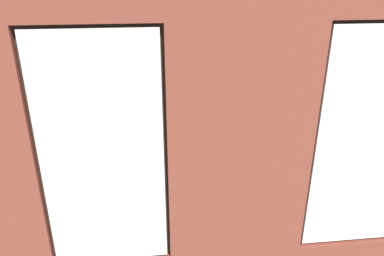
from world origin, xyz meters
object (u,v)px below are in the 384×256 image
Objects in this scene: remote_silver at (142,148)px; media_console at (15,159)px; potted_plant_by_left_couch at (309,124)px; couch_left at (370,162)px; coffee_table at (168,146)px; cup_ceramic at (157,139)px; potted_plant_mid_room_small at (239,126)px; couch_by_window at (206,234)px; remote_gray at (175,146)px; potted_plant_foreground_right at (56,110)px; tv_flatscreen at (8,127)px; candle_jar at (191,136)px.

media_console is at bearing -102.11° from remote_silver.
media_console is 1.83× the size of potted_plant_by_left_couch.
remote_silver is (3.57, -0.68, 0.11)m from couch_left.
coffee_table is at bearing 99.43° from remote_silver.
cup_ceramic and potted_plant_mid_room_small have the same top height.
couch_left is at bearing 165.72° from coffee_table.
couch_by_window is 2.26m from coffee_table.
remote_gray is (-0.29, 0.23, -0.03)m from cup_ceramic.
potted_plant_foreground_right reaches higher than coffee_table.
potted_plant_foreground_right is at bearing -144.81° from remote_silver.
tv_flatscreen reaches higher than potted_plant_by_left_couch.
media_console is at bearing -98.04° from couch_left.
potted_plant_mid_room_small is 1.36m from potted_plant_by_left_couch.
couch_left reaches higher than remote_gray.
couch_left is 1.44× the size of coffee_table.
candle_jar is 0.75× the size of remote_gray.
potted_plant_by_left_couch is at bearing 175.87° from potted_plant_mid_room_small.
cup_ceramic is 0.13× the size of potted_plant_foreground_right.
couch_by_window reaches higher than remote_gray.
tv_flatscreen reaches higher than coffee_table.
potted_plant_by_left_couch is (-2.63, -0.81, -0.06)m from remote_gray.
cup_ceramic is (3.32, -0.90, 0.14)m from couch_left.
couch_by_window is at bearing 140.67° from tv_flatscreen.
media_console is at bearing -155.17° from remote_gray.
candle_jar is at bearing 146.27° from potted_plant_foreground_right.
potted_plant_mid_room_small is at bearing -147.27° from candle_jar.
candle_jar is at bearing -92.28° from couch_by_window.
tv_flatscreen is (2.64, -0.21, 0.38)m from remote_gray.
candle_jar is at bearing 32.73° from potted_plant_mid_room_small.
candle_jar reaches higher than remote_silver.
potted_plant_foreground_right is (2.23, -1.90, 0.05)m from coffee_table.
couch_left reaches higher than candle_jar.
remote_silver is at bearing 14.25° from potted_plant_by_left_couch.
remote_gray and remote_silver have the same top height.
remote_gray is (-0.11, 0.12, 0.06)m from coffee_table.
potted_plant_foreground_right is at bearing -58.49° from couch_by_window.
candle_jar reaches higher than cup_ceramic.
couch_left is at bearing 72.84° from remote_silver.
cup_ceramic is at bearing -179.56° from media_console.
tv_flatscreen reaches higher than remote_silver.
potted_plant_foreground_right reaches higher than media_console.
cup_ceramic is 0.37m from remote_gray.
coffee_table is 2.82m from potted_plant_by_left_couch.
candle_jar is at bearing -175.93° from cup_ceramic.
coffee_table is 2.17× the size of potted_plant_foreground_right.
couch_by_window reaches higher than remote_silver.
coffee_table is (0.30, -2.23, 0.05)m from couch_by_window.
couch_left is 3.56× the size of potted_plant_by_left_couch.
candle_jar reaches higher than coffee_table.
remote_silver is 0.16× the size of media_console.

